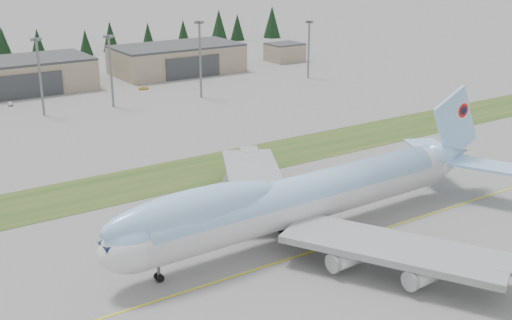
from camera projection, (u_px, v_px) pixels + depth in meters
ground at (341, 242)px, 107.65m from camera, size 7000.00×7000.00×0.00m
grass_strip_far at (209, 168)px, 143.24m from camera, size 400.00×18.00×0.08m
taxiway_line_main at (341, 242)px, 107.65m from camera, size 400.00×0.40×0.02m
boeing_747_freighter at (302, 198)px, 107.57m from camera, size 81.34×70.74×21.58m
hangar_center at (18, 75)px, 216.68m from camera, size 48.00×26.60×10.80m
hangar_right at (177, 59)px, 247.95m from camera, size 48.00×26.60×10.80m
control_shed at (285, 52)px, 273.02m from camera, size 14.00×12.00×7.60m
floodlight_masts at (43, 62)px, 180.46m from camera, size 185.68×10.34×24.57m
service_vehicle_a at (11, 105)px, 198.82m from camera, size 1.81×3.65×1.20m
service_vehicle_b at (144, 90)px, 220.47m from camera, size 3.61×1.69×1.14m
service_vehicle_c at (200, 76)px, 242.78m from camera, size 1.63×3.76×1.07m
conifer_belt at (40, 42)px, 278.04m from camera, size 269.85×12.03×16.66m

